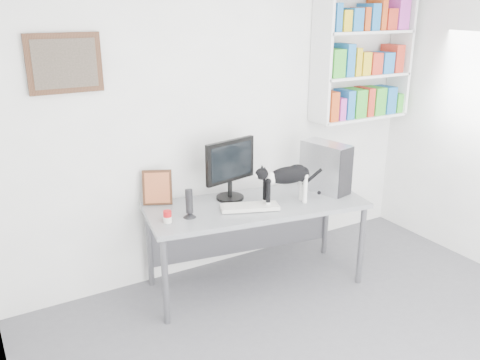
{
  "coord_description": "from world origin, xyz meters",
  "views": [
    {
      "loc": [
        -2.06,
        -1.8,
        2.3
      ],
      "look_at": [
        -0.13,
        1.53,
        0.96
      ],
      "focal_mm": 38.0,
      "sensor_mm": 36.0,
      "label": 1
    }
  ],
  "objects_px": {
    "leaning_print": "(157,187)",
    "soup_can": "(167,217)",
    "pc_tower": "(325,167)",
    "monitor": "(230,169)",
    "keyboard": "(250,207)",
    "speaker": "(189,203)",
    "desk": "(256,244)",
    "cat": "(287,185)",
    "bookshelf": "(363,54)"
  },
  "relations": [
    {
      "from": "bookshelf",
      "to": "speaker",
      "type": "relative_size",
      "value": 5.29
    },
    {
      "from": "pc_tower",
      "to": "monitor",
      "type": "bearing_deg",
      "value": 151.67
    },
    {
      "from": "desk",
      "to": "leaning_print",
      "type": "bearing_deg",
      "value": 159.84
    },
    {
      "from": "soup_can",
      "to": "pc_tower",
      "type": "bearing_deg",
      "value": -1.64
    },
    {
      "from": "keyboard",
      "to": "pc_tower",
      "type": "xyz_separation_m",
      "value": [
        0.79,
        0.04,
        0.2
      ]
    },
    {
      "from": "speaker",
      "to": "leaning_print",
      "type": "height_order",
      "value": "leaning_print"
    },
    {
      "from": "bookshelf",
      "to": "cat",
      "type": "relative_size",
      "value": 2.3
    },
    {
      "from": "soup_can",
      "to": "cat",
      "type": "bearing_deg",
      "value": -8.02
    },
    {
      "from": "bookshelf",
      "to": "desk",
      "type": "bearing_deg",
      "value": -165.15
    },
    {
      "from": "soup_can",
      "to": "monitor",
      "type": "bearing_deg",
      "value": 16.95
    },
    {
      "from": "pc_tower",
      "to": "speaker",
      "type": "xyz_separation_m",
      "value": [
        -1.27,
        0.05,
        -0.1
      ]
    },
    {
      "from": "desk",
      "to": "pc_tower",
      "type": "xyz_separation_m",
      "value": [
        0.68,
        -0.03,
        0.59
      ]
    },
    {
      "from": "keyboard",
      "to": "cat",
      "type": "distance_m",
      "value": 0.35
    },
    {
      "from": "pc_tower",
      "to": "soup_can",
      "type": "bearing_deg",
      "value": 166.33
    },
    {
      "from": "speaker",
      "to": "bookshelf",
      "type": "bearing_deg",
      "value": 27.44
    },
    {
      "from": "monitor",
      "to": "keyboard",
      "type": "height_order",
      "value": "monitor"
    },
    {
      "from": "monitor",
      "to": "soup_can",
      "type": "xyz_separation_m",
      "value": [
        -0.64,
        -0.2,
        -0.21
      ]
    },
    {
      "from": "desk",
      "to": "pc_tower",
      "type": "distance_m",
      "value": 0.9
    },
    {
      "from": "desk",
      "to": "monitor",
      "type": "distance_m",
      "value": 0.68
    },
    {
      "from": "leaning_print",
      "to": "cat",
      "type": "height_order",
      "value": "cat"
    },
    {
      "from": "monitor",
      "to": "leaning_print",
      "type": "distance_m",
      "value": 0.61
    },
    {
      "from": "desk",
      "to": "keyboard",
      "type": "xyz_separation_m",
      "value": [
        -0.11,
        -0.07,
        0.39
      ]
    },
    {
      "from": "monitor",
      "to": "soup_can",
      "type": "bearing_deg",
      "value": -174.57
    },
    {
      "from": "monitor",
      "to": "speaker",
      "type": "bearing_deg",
      "value": -169.25
    },
    {
      "from": "desk",
      "to": "leaning_print",
      "type": "xyz_separation_m",
      "value": [
        -0.7,
        0.4,
        0.52
      ]
    },
    {
      "from": "leaning_print",
      "to": "soup_can",
      "type": "relative_size",
      "value": 3.16
    },
    {
      "from": "soup_can",
      "to": "cat",
      "type": "relative_size",
      "value": 0.17
    },
    {
      "from": "speaker",
      "to": "desk",
      "type": "bearing_deg",
      "value": 15.71
    },
    {
      "from": "keyboard",
      "to": "cat",
      "type": "relative_size",
      "value": 0.85
    },
    {
      "from": "bookshelf",
      "to": "soup_can",
      "type": "xyz_separation_m",
      "value": [
        -2.18,
        -0.36,
        -1.06
      ]
    },
    {
      "from": "monitor",
      "to": "desk",
      "type": "bearing_deg",
      "value": -68.48
    },
    {
      "from": "leaning_print",
      "to": "monitor",
      "type": "bearing_deg",
      "value": 5.7
    },
    {
      "from": "bookshelf",
      "to": "soup_can",
      "type": "bearing_deg",
      "value": -170.54
    },
    {
      "from": "cat",
      "to": "monitor",
      "type": "bearing_deg",
      "value": 143.61
    },
    {
      "from": "monitor",
      "to": "leaning_print",
      "type": "xyz_separation_m",
      "value": [
        -0.57,
        0.19,
        -0.11
      ]
    },
    {
      "from": "monitor",
      "to": "pc_tower",
      "type": "bearing_deg",
      "value": -27.82
    },
    {
      "from": "leaning_print",
      "to": "desk",
      "type": "bearing_deg",
      "value": -5.08
    },
    {
      "from": "monitor",
      "to": "speaker",
      "type": "relative_size",
      "value": 2.22
    },
    {
      "from": "pc_tower",
      "to": "leaning_print",
      "type": "xyz_separation_m",
      "value": [
        -1.38,
        0.43,
        -0.07
      ]
    },
    {
      "from": "desk",
      "to": "monitor",
      "type": "xyz_separation_m",
      "value": [
        -0.13,
        0.2,
        0.63
      ]
    },
    {
      "from": "bookshelf",
      "to": "soup_can",
      "type": "relative_size",
      "value": 13.29
    },
    {
      "from": "keyboard",
      "to": "desk",
      "type": "bearing_deg",
      "value": 55.07
    },
    {
      "from": "pc_tower",
      "to": "leaning_print",
      "type": "height_order",
      "value": "pc_tower"
    },
    {
      "from": "speaker",
      "to": "soup_can",
      "type": "xyz_separation_m",
      "value": [
        -0.18,
        -0.01,
        -0.07
      ]
    },
    {
      "from": "bookshelf",
      "to": "desk",
      "type": "relative_size",
      "value": 0.69
    },
    {
      "from": "pc_tower",
      "to": "cat",
      "type": "xyz_separation_m",
      "value": [
        -0.47,
        -0.1,
        -0.05
      ]
    },
    {
      "from": "cat",
      "to": "speaker",
      "type": "bearing_deg",
      "value": 177.67
    },
    {
      "from": "keyboard",
      "to": "leaning_print",
      "type": "relative_size",
      "value": 1.56
    },
    {
      "from": "monitor",
      "to": "keyboard",
      "type": "relative_size",
      "value": 1.13
    },
    {
      "from": "keyboard",
      "to": "speaker",
      "type": "height_order",
      "value": "speaker"
    }
  ]
}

